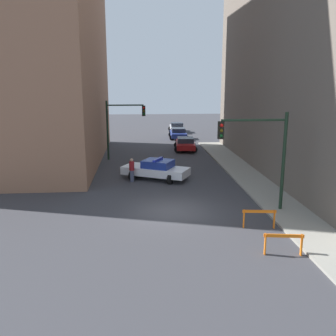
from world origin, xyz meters
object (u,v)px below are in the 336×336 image
at_px(pedestrian_crossing, 132,170).
at_px(barrier_mid, 259,216).
at_px(traffic_light_near, 263,147).
at_px(parked_car_mid, 178,133).
at_px(traffic_light_far, 120,121).
at_px(barrier_front, 284,241).
at_px(police_car, 156,169).
at_px(parked_car_far, 177,127).
at_px(parked_car_near, 185,144).

height_order(pedestrian_crossing, barrier_mid, pedestrian_crossing).
distance_m(traffic_light_near, barrier_mid, 3.78).
distance_m(parked_car_mid, barrier_mid, 28.40).
relative_size(traffic_light_far, barrier_front, 3.27).
height_order(traffic_light_near, parked_car_mid, traffic_light_near).
xyz_separation_m(barrier_front, barrier_mid, (-0.07, 2.88, 0.00)).
bearing_deg(traffic_light_near, barrier_mid, -108.38).
xyz_separation_m(police_car, pedestrian_crossing, (-1.71, -0.55, 0.14)).
height_order(traffic_light_far, barrier_front, traffic_light_far).
bearing_deg(traffic_light_near, barrier_front, -97.57).
xyz_separation_m(police_car, parked_car_far, (4.04, 24.76, -0.05)).
height_order(police_car, pedestrian_crossing, pedestrian_crossing).
bearing_deg(barrier_front, pedestrian_crossing, 117.84).
xyz_separation_m(parked_car_far, pedestrian_crossing, (-5.75, -25.31, 0.19)).
bearing_deg(barrier_mid, police_car, 115.14).
relative_size(traffic_light_near, barrier_front, 3.27).
bearing_deg(traffic_light_far, parked_car_mid, 61.31).
bearing_deg(parked_car_mid, police_car, -98.82).
bearing_deg(traffic_light_far, pedestrian_crossing, -81.85).
bearing_deg(parked_car_far, pedestrian_crossing, -100.35).
bearing_deg(police_car, traffic_light_far, 48.60).
xyz_separation_m(traffic_light_far, barrier_mid, (7.27, -16.65, -2.78)).
xyz_separation_m(traffic_light_far, parked_car_far, (6.86, 17.60, -2.72)).
bearing_deg(parked_car_mid, pedestrian_crossing, -103.32).
bearing_deg(parked_car_far, traffic_light_far, -108.84).
relative_size(traffic_light_far, police_car, 1.03).
bearing_deg(barrier_front, police_car, 110.10).
bearing_deg(police_car, barrier_mid, -127.75).
relative_size(parked_car_near, parked_car_mid, 1.02).
height_order(police_car, barrier_mid, police_car).
height_order(parked_car_mid, pedestrian_crossing, pedestrian_crossing).
relative_size(traffic_light_far, parked_car_far, 1.19).
xyz_separation_m(traffic_light_near, pedestrian_crossing, (-6.93, 6.66, -2.67)).
relative_size(traffic_light_near, barrier_mid, 3.26).
xyz_separation_m(traffic_light_near, parked_car_mid, (-1.61, 26.11, -2.86)).
distance_m(police_car, parked_car_near, 11.70).
bearing_deg(parked_car_mid, parked_car_far, 87.73).
relative_size(police_car, parked_car_mid, 1.15).
relative_size(parked_car_near, parked_car_far, 1.01).
bearing_deg(pedestrian_crossing, parked_car_mid, 125.34).
bearing_deg(parked_car_far, barrier_mid, -86.85).
distance_m(traffic_light_far, parked_car_mid, 13.66).
distance_m(parked_car_mid, barrier_front, 31.28).
xyz_separation_m(parked_car_mid, barrier_mid, (0.85, -28.39, -0.06)).
height_order(parked_car_mid, parked_car_far, same).
bearing_deg(parked_car_mid, traffic_light_near, -84.50).
relative_size(parked_car_near, barrier_front, 2.79).
bearing_deg(barrier_mid, parked_car_near, 92.66).
relative_size(pedestrian_crossing, barrier_mid, 1.04).
relative_size(parked_car_near, barrier_mid, 2.78).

